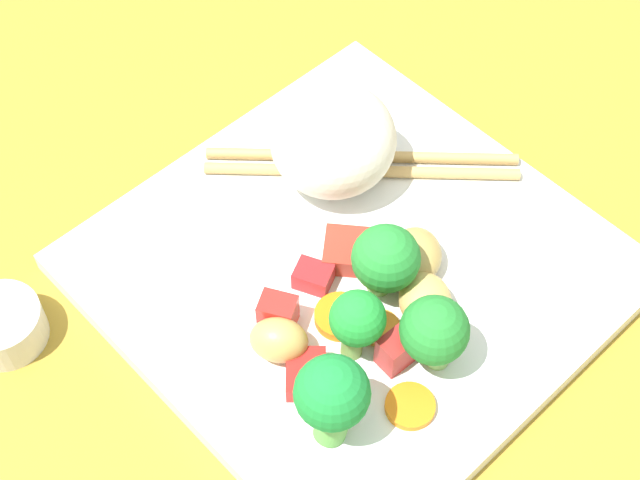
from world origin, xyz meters
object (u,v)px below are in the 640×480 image
at_px(carrot_slice_1, 380,328).
at_px(broccoli_floret_3, 435,332).
at_px(chopstick_pair, 362,164).
at_px(rice_mound, 333,140).
at_px(square_plate, 353,269).
at_px(sauce_cup, 3,325).

bearing_deg(carrot_slice_1, broccoli_floret_3, 11.40).
bearing_deg(carrot_slice_1, chopstick_pair, 140.15).
bearing_deg(rice_mound, chopstick_pair, 62.77).
height_order(rice_mound, broccoli_floret_3, rice_mound).
bearing_deg(square_plate, carrot_slice_1, -26.43).
relative_size(chopstick_pair, sauce_cup, 3.25).
distance_m(square_plate, carrot_slice_1, 0.05).
height_order(square_plate, carrot_slice_1, carrot_slice_1).
distance_m(rice_mound, chopstick_pair, 0.04).
relative_size(broccoli_floret_3, chopstick_pair, 0.34).
xyz_separation_m(chopstick_pair, sauce_cup, (-0.06, -0.24, -0.01)).
bearing_deg(broccoli_floret_3, sauce_cup, -138.85).
distance_m(broccoli_floret_3, sauce_cup, 0.25).
relative_size(rice_mound, carrot_slice_1, 3.59).
bearing_deg(chopstick_pair, broccoli_floret_3, 105.29).
height_order(chopstick_pair, sauce_cup, sauce_cup).
height_order(rice_mound, sauce_cup, rice_mound).
bearing_deg(rice_mound, carrot_slice_1, -30.74).
xyz_separation_m(carrot_slice_1, chopstick_pair, (-0.10, 0.08, 0.00)).
relative_size(square_plate, rice_mound, 3.43).
bearing_deg(rice_mound, broccoli_floret_3, -22.00).
bearing_deg(broccoli_floret_3, square_plate, 168.62).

